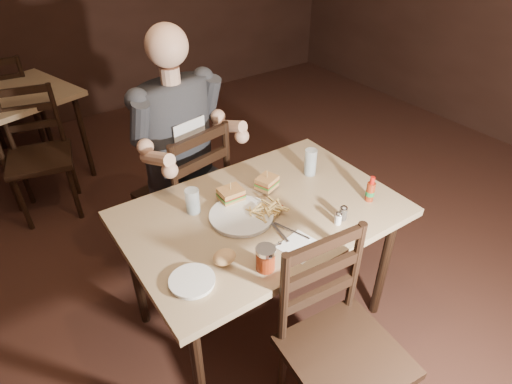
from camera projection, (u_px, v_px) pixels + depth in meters
room_shell at (337, 91)px, 1.64m from camera, size 7.00×7.00×7.00m
main_table at (262, 222)px, 2.10m from camera, size 1.32×0.89×0.77m
bg_table at (15, 104)px, 3.30m from camera, size 0.99×0.99×0.77m
chair_far at (183, 195)px, 2.63m from camera, size 0.55×0.58×0.99m
chair_near at (345, 356)px, 1.74m from camera, size 0.49×0.53×0.96m
bg_chair_far at (10, 106)px, 3.79m from camera, size 0.49×0.53×0.94m
bg_chair_near at (40, 158)px, 3.06m from camera, size 0.53×0.56×0.93m
diner at (180, 121)px, 2.31m from camera, size 0.65×0.56×1.00m
dinner_plate at (241, 217)px, 2.00m from camera, size 0.30×0.30×0.02m
sandwich_left at (231, 191)px, 2.07m from camera, size 0.12×0.10×0.10m
sandwich_right at (267, 180)px, 2.16m from camera, size 0.13×0.11×0.09m
fries_pile at (266, 209)px, 2.01m from camera, size 0.22×0.16×0.04m
ketchup_dollop at (280, 207)px, 2.05m from camera, size 0.04×0.04×0.01m
glass_left at (193, 201)px, 2.02m from camera, size 0.07×0.07×0.12m
glass_right at (310, 162)px, 2.28m from camera, size 0.07×0.07×0.15m
hot_sauce at (371, 189)px, 2.09m from camera, size 0.04×0.04×0.14m
salt_shaker at (338, 218)px, 1.96m from camera, size 0.03×0.03×0.06m
pepper_shaker at (343, 213)px, 1.98m from camera, size 0.04×0.04×0.07m
syrup_dispenser at (266, 258)px, 1.71m from camera, size 0.08×0.08×0.11m
napkin at (300, 246)px, 1.85m from camera, size 0.19×0.18×0.00m
knife at (291, 230)px, 1.93m from camera, size 0.07×0.19×0.00m
fork at (279, 232)px, 1.92m from camera, size 0.03×0.16×0.00m
side_plate at (192, 282)px, 1.67m from camera, size 0.18×0.18×0.01m
bread_roll at (224, 257)px, 1.73m from camera, size 0.10×0.08×0.06m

